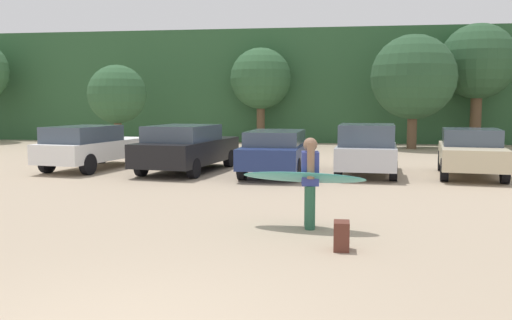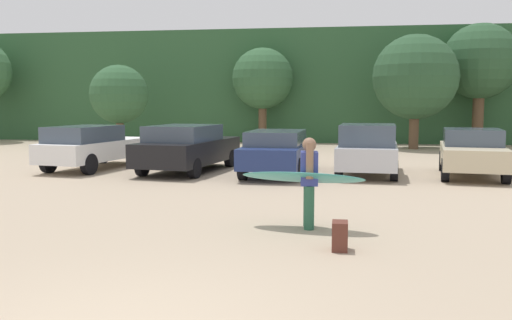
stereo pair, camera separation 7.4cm
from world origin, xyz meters
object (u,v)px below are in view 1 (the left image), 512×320
parked_car_white (92,146)px  backpack_dropped (341,236)px  parked_car_navy (276,150)px  parked_car_silver (367,150)px  parked_car_black (187,147)px  person_adult (310,177)px  surfboard_teal (303,177)px  parked_car_champagne (471,152)px

parked_car_white → backpack_dropped: (8.37, -9.33, -0.57)m
parked_car_navy → parked_car_silver: size_ratio=1.09×
parked_car_black → person_adult: person_adult is taller
person_adult → surfboard_teal: (-0.12, -0.08, 0.00)m
parked_car_black → surfboard_teal: bearing=-142.3°
parked_car_navy → surfboard_teal: parked_car_navy is taller
parked_car_navy → parked_car_silver: (2.82, 0.27, 0.04)m
parked_car_white → surfboard_teal: bearing=-126.2°
parked_car_white → backpack_dropped: 12.55m
parked_car_black → person_adult: 8.85m
person_adult → backpack_dropped: person_adult is taller
parked_car_white → surfboard_teal: 11.05m
surfboard_teal → parked_car_navy: bearing=-70.9°
parked_car_champagne → person_adult: bearing=158.1°
person_adult → surfboard_teal: 0.14m
parked_car_white → backpack_dropped: bearing=-128.5°
parked_car_black → person_adult: bearing=-141.4°
parked_car_white → parked_car_silver: (9.18, -0.19, 0.01)m
parked_car_navy → person_adult: 7.53m
parked_car_silver → parked_car_champagne: bearing=-83.2°
person_adult → surfboard_teal: bearing=28.0°
parked_car_white → parked_car_champagne: 12.33m
parked_car_silver → person_adult: bearing=174.0°
parked_car_white → person_adult: bearing=-125.5°
parked_car_navy → parked_car_champagne: parked_car_champagne is taller
parked_car_white → backpack_dropped: parked_car_white is taller
parked_car_black → parked_car_white: bearing=95.4°
parked_car_champagne → surfboard_teal: bearing=157.7°
person_adult → backpack_dropped: (0.57, -1.48, -0.70)m
parked_car_silver → surfboard_teal: (-1.49, -7.74, 0.13)m
parked_car_navy → parked_car_white: bearing=87.9°
surfboard_teal → parked_car_silver: bearing=-91.9°
parked_car_champagne → backpack_dropped: parked_car_champagne is taller
parked_car_navy → backpack_dropped: size_ratio=10.27×
parked_car_black → parked_car_navy: (2.98, -0.28, -0.04)m
parked_car_white → parked_car_silver: 9.19m
backpack_dropped → parked_car_white: bearing=131.9°
parked_car_navy → backpack_dropped: parked_car_navy is taller
backpack_dropped → parked_car_black: bearing=118.6°
parked_car_white → parked_car_navy: 6.38m
backpack_dropped → parked_car_navy: bearing=102.8°
parked_car_navy → person_adult: person_adult is taller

